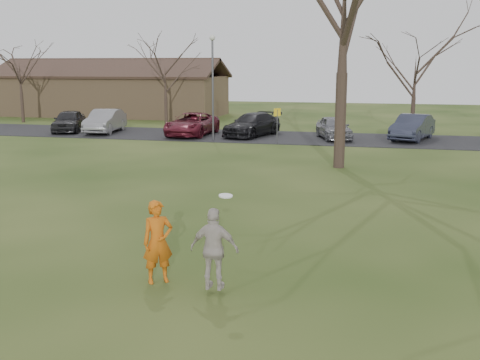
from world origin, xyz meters
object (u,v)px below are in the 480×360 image
at_px(car_2, 192,124).
at_px(car_3, 252,125).
at_px(building, 112,94).
at_px(big_tree, 344,6).
at_px(player_defender, 158,242).
at_px(lamp_post, 213,75).
at_px(car_0, 69,121).
at_px(car_4, 334,128).
at_px(car_5, 412,127).
at_px(car_1, 105,121).
at_px(catching_play, 214,249).

relative_size(car_2, car_3, 1.04).
height_order(building, big_tree, big_tree).
relative_size(car_3, big_tree, 0.36).
relative_size(player_defender, lamp_post, 0.28).
relative_size(car_0, building, 0.21).
relative_size(car_3, building, 0.24).
height_order(player_defender, car_4, player_defender).
height_order(car_5, building, building).
bearing_deg(car_4, car_0, 163.16).
relative_size(car_1, lamp_post, 0.75).
bearing_deg(car_0, lamp_post, -28.50).
relative_size(catching_play, building, 0.10).
distance_m(player_defender, building, 42.40).
distance_m(car_1, building, 14.52).
bearing_deg(catching_play, car_0, 124.89).
distance_m(car_1, catching_play, 28.93).
height_order(player_defender, car_0, player_defender).
bearing_deg(building, big_tree, -46.27).
height_order(car_2, lamp_post, lamp_post).
distance_m(player_defender, car_5, 26.12).
distance_m(player_defender, car_2, 25.44).
xyz_separation_m(car_5, lamp_post, (-11.77, -2.93, 3.16)).
bearing_deg(building, car_0, -76.79).
xyz_separation_m(car_1, building, (-5.78, 13.27, 1.12)).
bearing_deg(player_defender, building, 82.39).
distance_m(car_5, big_tree, 12.70).
height_order(player_defender, building, building).
xyz_separation_m(car_0, big_tree, (18.87, -9.65, 6.22)).
height_order(car_2, big_tree, big_tree).
relative_size(player_defender, car_2, 0.34).
bearing_deg(player_defender, car_2, 71.90).
bearing_deg(player_defender, car_0, 88.73).
distance_m(car_4, lamp_post, 8.12).
bearing_deg(catching_play, car_3, 100.28).
bearing_deg(lamp_post, player_defender, -77.08).
height_order(car_0, big_tree, big_tree).
distance_m(car_2, car_3, 3.94).
relative_size(car_3, car_4, 1.22).
bearing_deg(car_2, catching_play, -69.12).
bearing_deg(car_2, building, 133.70).
height_order(car_3, catching_play, catching_play).
distance_m(player_defender, car_0, 29.24).
relative_size(player_defender, car_0, 0.41).
xyz_separation_m(player_defender, big_tree, (2.88, 14.83, 6.11)).
bearing_deg(car_3, big_tree, -40.57).
distance_m(car_5, lamp_post, 12.53).
bearing_deg(car_1, car_3, -5.69).
xyz_separation_m(car_0, car_5, (22.63, 0.77, 0.03)).
xyz_separation_m(car_0, building, (-3.13, 13.35, 1.15)).
bearing_deg(car_0, car_4, -16.71).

